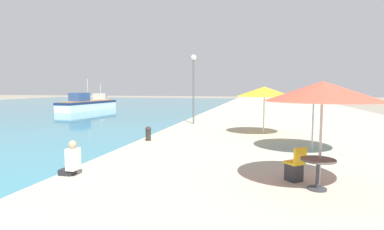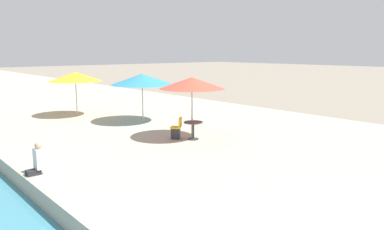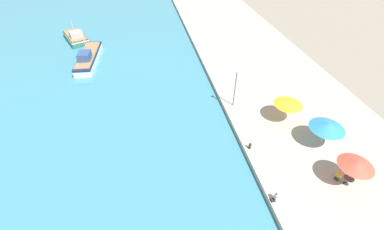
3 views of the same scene
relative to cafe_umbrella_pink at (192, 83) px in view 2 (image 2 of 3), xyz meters
The scene contains 7 objects.
quay_promenade 29.41m from the cafe_umbrella_pink, 87.83° to the left, with size 16.00×90.00×0.55m.
cafe_umbrella_pink is the anchor object (origin of this frame).
cafe_umbrella_white 4.50m from the cafe_umbrella_pink, 83.39° to the left, with size 3.17×3.17×2.48m.
cafe_umbrella_striped 8.53m from the cafe_umbrella_pink, 98.59° to the left, with size 2.88×2.88×2.46m.
cafe_table 1.80m from the cafe_umbrella_pink, 111.74° to the right, with size 0.80×0.80×0.74m.
cafe_chair_left 2.11m from the cafe_umbrella_pink, 142.38° to the left, with size 0.58×0.59×0.91m.
person_at_quay 6.73m from the cafe_umbrella_pink, behind, with size 0.53×0.36×0.97m.
Camera 2 is at (-3.09, -3.82, 4.17)m, focal length 35.00 mm.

